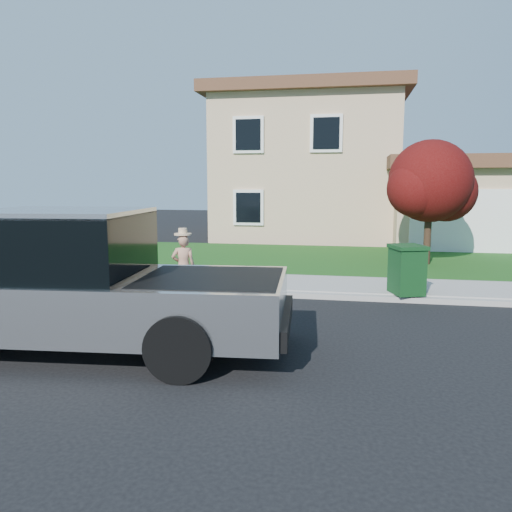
{
  "coord_description": "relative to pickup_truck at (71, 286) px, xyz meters",
  "views": [
    {
      "loc": [
        1.95,
        -8.25,
        2.58
      ],
      "look_at": [
        0.22,
        1.12,
        1.2
      ],
      "focal_mm": 35.0,
      "sensor_mm": 36.0,
      "label": 1
    }
  ],
  "objects": [
    {
      "name": "ground",
      "position": [
        2.23,
        1.35,
        -1.02
      ],
      "size": [
        80.0,
        80.0,
        0.0
      ],
      "primitive_type": "plane",
      "color": "black",
      "rests_on": "ground"
    },
    {
      "name": "house",
      "position": [
        3.54,
        17.73,
        2.14
      ],
      "size": [
        14.0,
        11.3,
        6.85
      ],
      "color": "tan",
      "rests_on": "ground"
    },
    {
      "name": "curb",
      "position": [
        3.23,
        4.25,
        -0.96
      ],
      "size": [
        40.0,
        0.2,
        0.12
      ],
      "primitive_type": "cube",
      "color": "gray",
      "rests_on": "ground"
    },
    {
      "name": "trash_bin",
      "position": [
        5.49,
        4.45,
        -0.32
      ],
      "size": [
        0.88,
        0.94,
        1.09
      ],
      "rotation": [
        0.0,
        0.0,
        0.33
      ],
      "color": "#0E3615",
      "rests_on": "sidewalk"
    },
    {
      "name": "sidewalk",
      "position": [
        3.23,
        5.35,
        -0.95
      ],
      "size": [
        40.0,
        2.0,
        0.15
      ],
      "primitive_type": "cube",
      "color": "gray",
      "rests_on": "ground"
    },
    {
      "name": "pickup_truck",
      "position": [
        0.0,
        0.0,
        0.0
      ],
      "size": [
        6.84,
        2.81,
        2.2
      ],
      "rotation": [
        0.0,
        0.0,
        0.08
      ],
      "color": "black",
      "rests_on": "ground"
    },
    {
      "name": "ornamental_tree",
      "position": [
        6.66,
        9.23,
        1.52
      ],
      "size": [
        2.79,
        2.51,
        3.82
      ],
      "color": "black",
      "rests_on": "lawn"
    },
    {
      "name": "lawn",
      "position": [
        3.23,
        9.85,
        -0.97
      ],
      "size": [
        40.0,
        7.0,
        0.1
      ],
      "primitive_type": "cube",
      "color": "#194213",
      "rests_on": "ground"
    },
    {
      "name": "woman",
      "position": [
        0.54,
        3.73,
        -0.27
      ],
      "size": [
        0.61,
        0.49,
        1.6
      ],
      "rotation": [
        0.0,
        0.0,
        3.44
      ],
      "color": "tan",
      "rests_on": "ground"
    }
  ]
}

